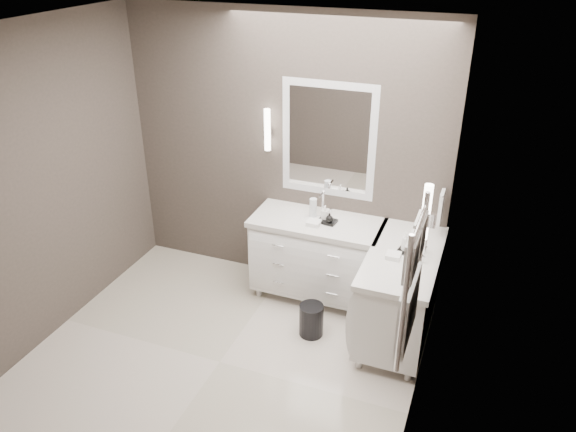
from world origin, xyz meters
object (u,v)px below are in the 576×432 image
at_px(vanity_right, 400,290).
at_px(waste_bin, 311,320).
at_px(towel_ladder, 410,289).
at_px(vanity_back, 317,253).

distance_m(vanity_right, waste_bin, 0.84).
relative_size(vanity_right, towel_ladder, 1.38).
xyz_separation_m(vanity_back, vanity_right, (0.88, -0.33, 0.00)).
height_order(vanity_right, towel_ladder, towel_ladder).
bearing_deg(towel_ladder, vanity_back, 124.10).
bearing_deg(vanity_back, towel_ladder, -55.90).
distance_m(vanity_back, waste_bin, 0.69).
height_order(vanity_back, vanity_right, same).
relative_size(vanity_back, towel_ladder, 1.38).
bearing_deg(vanity_back, vanity_right, -20.38).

